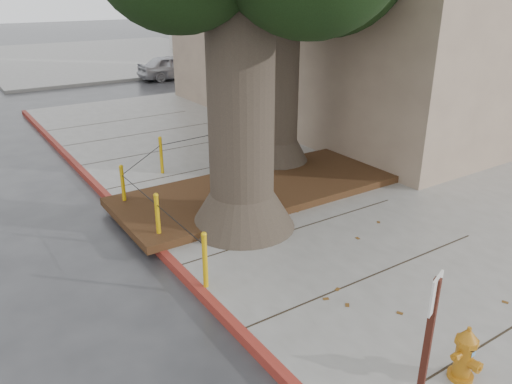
{
  "coord_description": "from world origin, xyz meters",
  "views": [
    {
      "loc": [
        -4.89,
        -4.73,
        4.46
      ],
      "look_at": [
        -0.41,
        2.06,
        1.1
      ],
      "focal_mm": 35.0,
      "sensor_mm": 36.0,
      "label": 1
    }
  ],
  "objects_px": {
    "signpost": "(422,378)",
    "car_red": "(223,63)",
    "car_silver": "(173,67)",
    "fire_hydrant": "(465,354)"
  },
  "relations": [
    {
      "from": "signpost",
      "to": "car_red",
      "type": "height_order",
      "value": "signpost"
    },
    {
      "from": "car_silver",
      "to": "car_red",
      "type": "bearing_deg",
      "value": -89.12
    },
    {
      "from": "car_silver",
      "to": "car_red",
      "type": "relative_size",
      "value": 1.04
    },
    {
      "from": "fire_hydrant",
      "to": "car_red",
      "type": "height_order",
      "value": "car_red"
    },
    {
      "from": "car_red",
      "to": "car_silver",
      "type": "bearing_deg",
      "value": 83.0
    },
    {
      "from": "fire_hydrant",
      "to": "signpost",
      "type": "relative_size",
      "value": 0.32
    },
    {
      "from": "signpost",
      "to": "car_silver",
      "type": "bearing_deg",
      "value": 49.69
    },
    {
      "from": "fire_hydrant",
      "to": "car_red",
      "type": "distance_m",
      "value": 23.52
    },
    {
      "from": "signpost",
      "to": "car_silver",
      "type": "xyz_separation_m",
      "value": [
        7.94,
        22.27,
        -0.83
      ]
    },
    {
      "from": "signpost",
      "to": "car_red",
      "type": "bearing_deg",
      "value": 43.28
    }
  ]
}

